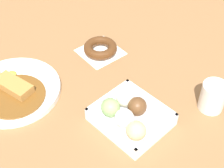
# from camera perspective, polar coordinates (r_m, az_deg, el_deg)

# --- Properties ---
(ground_plane) EXTENTS (1.60, 1.60, 0.00)m
(ground_plane) POSITION_cam_1_polar(r_m,az_deg,el_deg) (0.98, -5.09, -3.06)
(ground_plane) COLOR brown
(curry_plate) EXTENTS (0.28, 0.28, 0.07)m
(curry_plate) POSITION_cam_1_polar(r_m,az_deg,el_deg) (1.03, -16.34, -0.92)
(curry_plate) COLOR white
(curry_plate) RESTS_ON ground_plane
(donut_box) EXTENTS (0.19, 0.16, 0.06)m
(donut_box) POSITION_cam_1_polar(r_m,az_deg,el_deg) (0.91, 2.79, -5.21)
(donut_box) COLOR white
(donut_box) RESTS_ON ground_plane
(chocolate_ring_donut) EXTENTS (0.14, 0.14, 0.03)m
(chocolate_ring_donut) POSITION_cam_1_polar(r_m,az_deg,el_deg) (1.13, -1.98, 6.03)
(chocolate_ring_donut) COLOR white
(chocolate_ring_donut) RESTS_ON ground_plane
(coffee_mug) EXTENTS (0.07, 0.07, 0.09)m
(coffee_mug) POSITION_cam_1_polar(r_m,az_deg,el_deg) (0.97, 16.63, -2.05)
(coffee_mug) COLOR silver
(coffee_mug) RESTS_ON ground_plane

